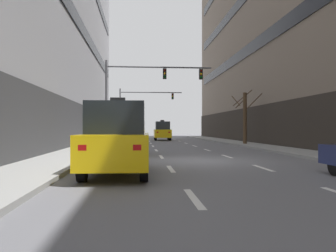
% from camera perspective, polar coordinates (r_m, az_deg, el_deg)
% --- Properties ---
extents(ground_plane, '(120.00, 120.00, 0.00)m').
position_cam_1_polar(ground_plane, '(15.20, 5.60, -5.69)').
color(ground_plane, slate).
extents(sidewalk_left, '(2.51, 80.00, 0.14)m').
position_cam_1_polar(sidewalk_left, '(15.33, -17.84, -5.37)').
color(sidewalk_left, gray).
rests_on(sidewalk_left, ground).
extents(sidewalk_right, '(2.51, 80.00, 0.14)m').
position_cam_1_polar(sidewalk_right, '(17.41, 26.09, -4.75)').
color(sidewalk_right, gray).
rests_on(sidewalk_right, ground).
extents(lane_stripe_l1_s2, '(0.16, 2.00, 0.01)m').
position_cam_1_polar(lane_stripe_l1_s2, '(7.11, 4.28, -11.82)').
color(lane_stripe_l1_s2, silver).
rests_on(lane_stripe_l1_s2, ground).
extents(lane_stripe_l1_s3, '(0.16, 2.00, 0.01)m').
position_cam_1_polar(lane_stripe_l1_s3, '(12.02, 0.46, -7.10)').
color(lane_stripe_l1_s3, silver).
rests_on(lane_stripe_l1_s3, ground).
extents(lane_stripe_l1_s4, '(0.16, 2.00, 0.01)m').
position_cam_1_polar(lane_stripe_l1_s4, '(16.98, -1.11, -5.12)').
color(lane_stripe_l1_s4, silver).
rests_on(lane_stripe_l1_s4, ground).
extents(lane_stripe_l1_s5, '(0.16, 2.00, 0.01)m').
position_cam_1_polar(lane_stripe_l1_s5, '(21.96, -1.97, -4.03)').
color(lane_stripe_l1_s5, silver).
rests_on(lane_stripe_l1_s5, ground).
extents(lane_stripe_l1_s6, '(0.16, 2.00, 0.01)m').
position_cam_1_polar(lane_stripe_l1_s6, '(26.94, -2.50, -3.34)').
color(lane_stripe_l1_s6, silver).
rests_on(lane_stripe_l1_s6, ground).
extents(lane_stripe_l1_s7, '(0.16, 2.00, 0.01)m').
position_cam_1_polar(lane_stripe_l1_s7, '(31.93, -2.87, -2.87)').
color(lane_stripe_l1_s7, silver).
rests_on(lane_stripe_l1_s7, ground).
extents(lane_stripe_l1_s8, '(0.16, 2.00, 0.01)m').
position_cam_1_polar(lane_stripe_l1_s8, '(36.93, -3.14, -2.53)').
color(lane_stripe_l1_s8, silver).
rests_on(lane_stripe_l1_s8, ground).
extents(lane_stripe_l1_s9, '(0.16, 2.00, 0.01)m').
position_cam_1_polar(lane_stripe_l1_s9, '(41.92, -3.35, -2.26)').
color(lane_stripe_l1_s9, silver).
rests_on(lane_stripe_l1_s9, ground).
extents(lane_stripe_l1_s10, '(0.16, 2.00, 0.01)m').
position_cam_1_polar(lane_stripe_l1_s10, '(46.92, -3.51, -2.06)').
color(lane_stripe_l1_s10, silver).
rests_on(lane_stripe_l1_s10, ground).
extents(lane_stripe_l2_s3, '(0.16, 2.00, 0.01)m').
position_cam_1_polar(lane_stripe_l2_s3, '(12.75, 15.41, -6.70)').
color(lane_stripe_l2_s3, silver).
rests_on(lane_stripe_l2_s3, ground).
extents(lane_stripe_l2_s4, '(0.16, 2.00, 0.01)m').
position_cam_1_polar(lane_stripe_l2_s4, '(17.50, 9.71, -4.97)').
color(lane_stripe_l2_s4, silver).
rests_on(lane_stripe_l2_s4, ground).
extents(lane_stripe_l2_s5, '(0.16, 2.00, 0.01)m').
position_cam_1_polar(lane_stripe_l2_s5, '(22.36, 6.48, -3.96)').
color(lane_stripe_l2_s5, silver).
rests_on(lane_stripe_l2_s5, ground).
extents(lane_stripe_l2_s6, '(0.16, 2.00, 0.01)m').
position_cam_1_polar(lane_stripe_l2_s6, '(27.28, 4.41, -3.30)').
color(lane_stripe_l2_s6, silver).
rests_on(lane_stripe_l2_s6, ground).
extents(lane_stripe_l2_s7, '(0.16, 2.00, 0.01)m').
position_cam_1_polar(lane_stripe_l2_s7, '(32.22, 2.97, -2.85)').
color(lane_stripe_l2_s7, silver).
rests_on(lane_stripe_l2_s7, ground).
extents(lane_stripe_l2_s8, '(0.16, 2.00, 0.01)m').
position_cam_1_polar(lane_stripe_l2_s8, '(37.17, 1.92, -2.51)').
color(lane_stripe_l2_s8, silver).
rests_on(lane_stripe_l2_s8, ground).
extents(lane_stripe_l2_s9, '(0.16, 2.00, 0.01)m').
position_cam_1_polar(lane_stripe_l2_s9, '(42.14, 1.12, -2.25)').
color(lane_stripe_l2_s9, silver).
rests_on(lane_stripe_l2_s9, ground).
extents(lane_stripe_l2_s10, '(0.16, 2.00, 0.01)m').
position_cam_1_polar(lane_stripe_l2_s10, '(47.11, 0.48, -2.05)').
color(lane_stripe_l2_s10, silver).
rests_on(lane_stripe_l2_s10, ground).
extents(taxi_driving_0, '(1.97, 4.51, 2.34)m').
position_cam_1_polar(taxi_driving_0, '(10.59, -8.32, -2.19)').
color(taxi_driving_0, black).
rests_on(taxi_driving_0, ground).
extents(taxi_driving_1, '(1.93, 4.25, 1.74)m').
position_cam_1_polar(taxi_driving_1, '(18.00, -7.02, -2.39)').
color(taxi_driving_1, black).
rests_on(taxi_driving_1, ground).
extents(taxi_driving_2, '(1.93, 4.48, 2.34)m').
position_cam_1_polar(taxi_driving_2, '(39.96, -0.94, -0.82)').
color(taxi_driving_2, black).
rests_on(taxi_driving_2, ground).
extents(traffic_signal_0, '(8.56, 0.35, 6.69)m').
position_cam_1_polar(traffic_signal_0, '(27.90, -4.20, 6.82)').
color(traffic_signal_0, '#4C4C51').
rests_on(traffic_signal_0, sidewalk_left).
extents(traffic_signal_1, '(8.69, 0.34, 6.75)m').
position_cam_1_polar(traffic_signal_1, '(48.14, -4.90, 3.67)').
color(traffic_signal_1, '#4C4C51').
rests_on(traffic_signal_1, sidewalk_left).
extents(street_tree_0, '(2.18, 2.15, 4.51)m').
position_cam_1_polar(street_tree_0, '(28.94, 12.59, 1.53)').
color(street_tree_0, '#4C3823').
rests_on(street_tree_0, sidewalk_right).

